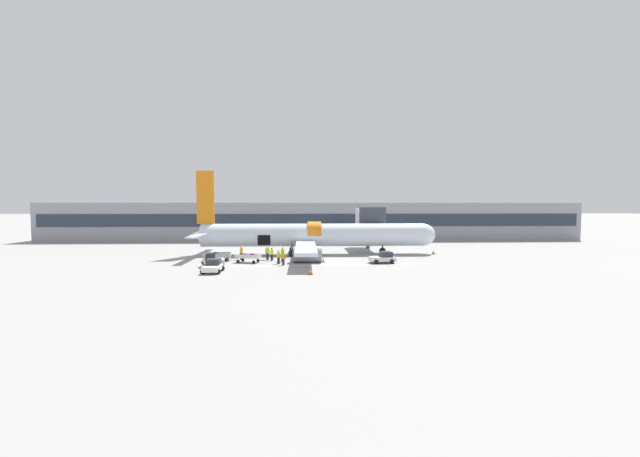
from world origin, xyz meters
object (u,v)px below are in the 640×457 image
Objects in this scene: baggage_tug_lead at (213,267)px; ground_crew_loader_b at (267,253)px; baggage_tug_mid at (383,258)px; ground_crew_helper at (241,253)px; baggage_cart_loading at (248,258)px; baggage_tug_rear at (213,261)px; ground_crew_marshal at (278,257)px; ground_crew_driver at (272,254)px; ground_crew_supervisor at (283,258)px; airplane at (311,236)px; baggage_cart_queued at (218,257)px; ground_crew_loader_a at (283,254)px.

baggage_tug_lead is 10.23m from ground_crew_loader_b.
baggage_tug_mid is 17.95m from ground_crew_helper.
baggage_cart_loading is 3.15m from ground_crew_loader_b.
baggage_tug_rear is 7.56m from ground_crew_marshal.
ground_crew_marshal is at bearing -70.16° from ground_crew_driver.
baggage_cart_loading is 4.90m from ground_crew_supervisor.
airplane is 9.05× the size of baggage_cart_loading.
baggage_tug_mid is 20.01m from baggage_tug_rear.
ground_crew_driver is (-4.98, -5.97, -1.81)m from airplane.
baggage_cart_loading is 4.48m from baggage_cart_queued.
baggage_cart_loading is 2.28× the size of ground_crew_helper.
baggage_cart_loading is (2.74, 6.69, -0.03)m from baggage_tug_lead.
baggage_tug_lead is 9.53m from ground_crew_helper.
baggage_tug_rear is at bearing -140.77° from baggage_cart_loading.
ground_crew_marshal is at bearing -65.43° from ground_crew_loader_b.
baggage_cart_queued is 2.35× the size of ground_crew_loader_a.
ground_crew_driver is at bearing -16.18° from ground_crew_helper.
baggage_tug_mid is at bearing -13.24° from ground_crew_loader_b.
ground_crew_helper is 6.38m from ground_crew_marshal.
ground_crew_helper is (-3.37, 0.40, -0.04)m from ground_crew_loader_b.
baggage_cart_loading is at bearing -132.07° from ground_crew_loader_b.
ground_crew_driver is at bearing -2.21° from baggage_cart_queued.
airplane reaches higher than baggage_cart_queued.
ground_crew_loader_a is (-12.17, 1.53, 0.35)m from baggage_tug_mid.
ground_crew_loader_b is at bearing -137.04° from airplane.
airplane is at bearing 135.15° from baggage_tug_mid.
baggage_tug_mid is at bearing -7.18° from ground_crew_loader_a.
ground_crew_helper is at bearing 67.46° from baggage_tug_rear.
baggage_tug_lead is 1.86× the size of ground_crew_helper.
baggage_tug_lead is 8.63m from baggage_cart_queued.
ground_crew_loader_b is at bearing 129.16° from ground_crew_driver.
baggage_tug_rear is 4.69m from baggage_cart_loading.
baggage_cart_loading is (-16.28, 1.02, -0.04)m from baggage_tug_mid.
baggage_cart_queued is at bearing 170.93° from ground_crew_loader_a.
ground_crew_loader_a reaches higher than ground_crew_loader_b.
airplane is 9.79m from ground_crew_marshal.
ground_crew_loader_a reaches higher than baggage_tug_rear.
baggage_tug_mid is at bearing 1.04° from ground_crew_marshal.
baggage_tug_rear is 0.64× the size of baggage_cart_queued.
baggage_tug_lead reaches higher than baggage_cart_queued.
ground_crew_helper is at bearing 81.15° from baggage_tug_lead.
ground_crew_helper is (-3.98, 1.16, 0.04)m from ground_crew_driver.
baggage_tug_mid is 20.57m from baggage_cart_queued.
ground_crew_loader_a is 2.71m from ground_crew_loader_b.
ground_crew_loader_a reaches higher than baggage_cart_queued.
ground_crew_loader_a is at bearing 7.13° from baggage_cart_loading.
baggage_tug_lead is at bearing -112.25° from baggage_cart_loading.
baggage_tug_lead is (-10.43, -14.22, -2.06)m from airplane.
ground_crew_supervisor is (1.63, -3.81, 0.01)m from ground_crew_driver.
baggage_tug_rear is 8.49m from ground_crew_loader_a.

